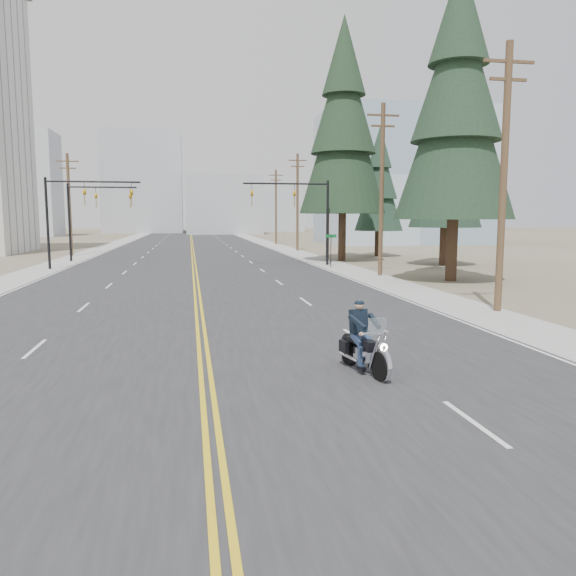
# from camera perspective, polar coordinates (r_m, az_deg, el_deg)

# --- Properties ---
(ground_plane) EXTENTS (400.00, 400.00, 0.00)m
(ground_plane) POSITION_cam_1_polar(r_m,az_deg,el_deg) (14.19, -8.32, -9.09)
(ground_plane) COLOR #776D56
(ground_plane) RESTS_ON ground
(road) EXTENTS (20.00, 200.00, 0.01)m
(road) POSITION_cam_1_polar(r_m,az_deg,el_deg) (83.72, -9.73, 4.35)
(road) COLOR #303033
(road) RESTS_ON ground
(sidewalk_left) EXTENTS (3.00, 200.00, 0.01)m
(sidewalk_left) POSITION_cam_1_polar(r_m,az_deg,el_deg) (84.46, -17.58, 4.14)
(sidewalk_left) COLOR #A5A5A0
(sidewalk_left) RESTS_ON ground
(sidewalk_right) EXTENTS (3.00, 200.00, 0.01)m
(sidewalk_right) POSITION_cam_1_polar(r_m,az_deg,el_deg) (84.55, -1.89, 4.47)
(sidewalk_right) COLOR #A5A5A0
(sidewalk_right) RESTS_ON ground
(traffic_mast_left) EXTENTS (7.10, 0.26, 7.00)m
(traffic_mast_left) POSITION_cam_1_polar(r_m,az_deg,el_deg) (46.45, -20.88, 7.91)
(traffic_mast_left) COLOR black
(traffic_mast_left) RESTS_ON ground
(traffic_mast_right) EXTENTS (7.10, 0.26, 7.00)m
(traffic_mast_right) POSITION_cam_1_polar(r_m,az_deg,el_deg) (46.58, 1.60, 8.36)
(traffic_mast_right) COLOR black
(traffic_mast_right) RESTS_ON ground
(traffic_mast_far) EXTENTS (6.10, 0.26, 7.00)m
(traffic_mast_far) POSITION_cam_1_polar(r_m,az_deg,el_deg) (54.38, -19.63, 7.71)
(traffic_mast_far) COLOR black
(traffic_mast_far) RESTS_ON ground
(street_sign) EXTENTS (0.90, 0.06, 2.62)m
(street_sign) POSITION_cam_1_polar(r_m,az_deg,el_deg) (45.07, 4.38, 4.40)
(street_sign) COLOR black
(street_sign) RESTS_ON ground
(utility_pole_a) EXTENTS (2.20, 0.30, 11.00)m
(utility_pole_a) POSITION_cam_1_polar(r_m,az_deg,el_deg) (25.21, 21.07, 10.73)
(utility_pole_a) COLOR brown
(utility_pole_a) RESTS_ON ground
(utility_pole_b) EXTENTS (2.20, 0.30, 11.50)m
(utility_pole_b) POSITION_cam_1_polar(r_m,az_deg,el_deg) (38.86, 9.50, 10.05)
(utility_pole_b) COLOR brown
(utility_pole_b) RESTS_ON ground
(utility_pole_c) EXTENTS (2.20, 0.30, 11.00)m
(utility_pole_c) POSITION_cam_1_polar(r_m,az_deg,el_deg) (53.23, 4.06, 9.05)
(utility_pole_c) COLOR brown
(utility_pole_c) RESTS_ON ground
(utility_pole_d) EXTENTS (2.20, 0.30, 11.50)m
(utility_pole_d) POSITION_cam_1_polar(r_m,az_deg,el_deg) (67.88, 0.97, 8.87)
(utility_pole_d) COLOR brown
(utility_pole_d) RESTS_ON ground
(utility_pole_e) EXTENTS (2.20, 0.30, 11.00)m
(utility_pole_e) POSITION_cam_1_polar(r_m,az_deg,el_deg) (84.62, -1.23, 8.36)
(utility_pole_e) COLOR brown
(utility_pole_e) RESTS_ON ground
(utility_pole_left) EXTENTS (2.20, 0.30, 10.50)m
(utility_pole_left) POSITION_cam_1_polar(r_m,az_deg,el_deg) (62.84, -21.33, 8.06)
(utility_pole_left) COLOR brown
(utility_pole_left) RESTS_ON ground
(glass_building) EXTENTS (24.00, 16.00, 20.00)m
(glass_building) POSITION_cam_1_polar(r_m,az_deg,el_deg) (89.86, 11.38, 10.88)
(glass_building) COLOR #9EB5CC
(glass_building) RESTS_ON ground
(haze_bldg_a) EXTENTS (14.00, 12.00, 22.00)m
(haze_bldg_a) POSITION_cam_1_polar(r_m,az_deg,el_deg) (133.40, -25.36, 9.50)
(haze_bldg_a) COLOR #B7BCC6
(haze_bldg_a) RESTS_ON ground
(haze_bldg_b) EXTENTS (18.00, 14.00, 14.00)m
(haze_bldg_b) POSITION_cam_1_polar(r_m,az_deg,el_deg) (138.91, -6.57, 8.36)
(haze_bldg_b) COLOR #ADB2B7
(haze_bldg_b) RESTS_ON ground
(haze_bldg_c) EXTENTS (16.00, 12.00, 18.00)m
(haze_bldg_c) POSITION_cam_1_polar(r_m,az_deg,el_deg) (130.14, 8.23, 9.30)
(haze_bldg_c) COLOR #B7BCC6
(haze_bldg_c) RESTS_ON ground
(haze_bldg_d) EXTENTS (20.00, 15.00, 26.00)m
(haze_bldg_d) POSITION_cam_1_polar(r_m,az_deg,el_deg) (154.33, -14.50, 10.29)
(haze_bldg_d) COLOR #ADB2B7
(haze_bldg_d) RESTS_ON ground
(haze_bldg_e) EXTENTS (14.00, 14.00, 12.00)m
(haze_bldg_e) POSITION_cam_1_polar(r_m,az_deg,el_deg) (165.59, -1.15, 7.86)
(haze_bldg_e) COLOR #B7BCC6
(haze_bldg_e) RESTS_ON ground
(motorcyclist) EXTENTS (1.43, 2.50, 1.84)m
(motorcyclist) POSITION_cam_1_polar(r_m,az_deg,el_deg) (14.46, 7.78, -5.02)
(motorcyclist) COLOR black
(motorcyclist) RESTS_ON ground
(conifer_near) EXTENTS (7.28, 7.28, 19.27)m
(conifer_near) POSITION_cam_1_polar(r_m,az_deg,el_deg) (37.29, 16.80, 17.85)
(conifer_near) COLOR #382619
(conifer_near) RESTS_ON ground
(conifer_mid) EXTENTS (5.93, 5.93, 15.81)m
(conifer_mid) POSITION_cam_1_polar(r_m,az_deg,el_deg) (49.03, 15.84, 12.89)
(conifer_mid) COLOR #382619
(conifer_mid) RESTS_ON ground
(conifer_tall) EXTENTS (7.83, 7.83, 21.75)m
(conifer_tall) POSITION_cam_1_polar(r_m,az_deg,el_deg) (52.67, 5.65, 16.45)
(conifer_tall) COLOR #382619
(conifer_tall) RESTS_ON ground
(conifer_far) EXTENTS (4.92, 4.92, 13.17)m
(conifer_far) POSITION_cam_1_polar(r_m,az_deg,el_deg) (58.67, 9.26, 10.59)
(conifer_far) COLOR #382619
(conifer_far) RESTS_ON ground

